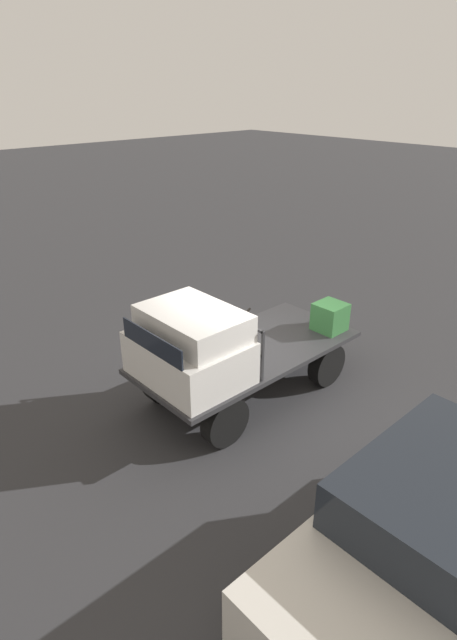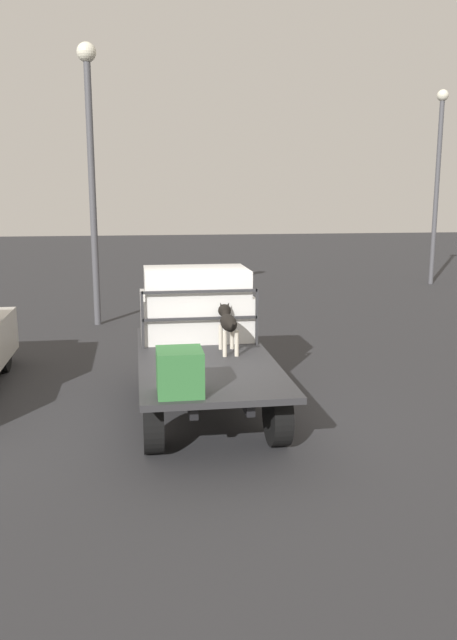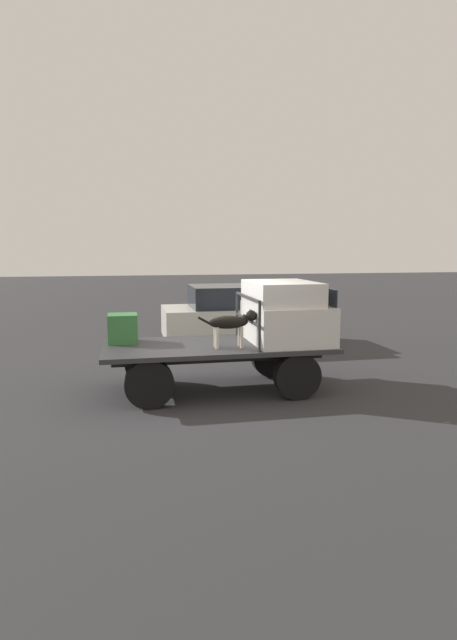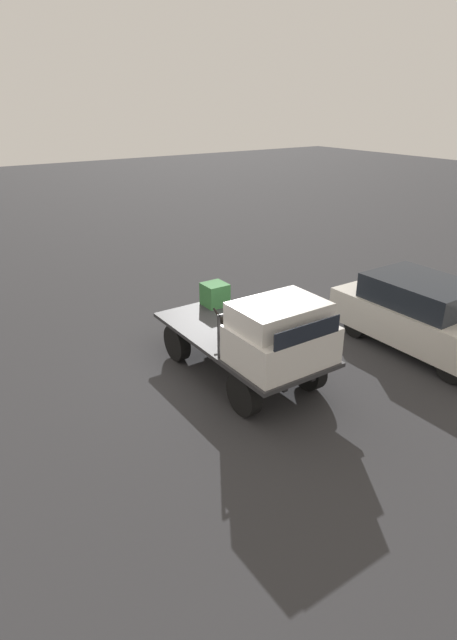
{
  "view_description": "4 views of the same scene",
  "coord_description": "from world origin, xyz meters",
  "px_view_note": "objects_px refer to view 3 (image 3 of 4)",
  "views": [
    {
      "loc": [
        5.42,
        5.39,
        5.06
      ],
      "look_at": [
        0.14,
        -0.36,
        1.35
      ],
      "focal_mm": 28.0,
      "sensor_mm": 36.0,
      "label": 1
    },
    {
      "loc": [
        -8.56,
        0.93,
        3.14
      ],
      "look_at": [
        0.14,
        -0.36,
        1.35
      ],
      "focal_mm": 35.0,
      "sensor_mm": 36.0,
      "label": 2
    },
    {
      "loc": [
        -1.57,
        -8.72,
        2.58
      ],
      "look_at": [
        0.14,
        -0.36,
        1.35
      ],
      "focal_mm": 28.0,
      "sensor_mm": 36.0,
      "label": 3
    },
    {
      "loc": [
        7.46,
        -5.3,
        5.26
      ],
      "look_at": [
        0.14,
        -0.36,
        1.35
      ],
      "focal_mm": 28.0,
      "sensor_mm": 36.0,
      "label": 4
    }
  ],
  "objects_px": {
    "flatbed_truck": "(217,357)",
    "dog": "(233,322)",
    "cargo_crate": "(123,328)",
    "parked_sedan": "(240,315)"
  },
  "relations": [
    {
      "from": "cargo_crate",
      "to": "dog",
      "type": "bearing_deg",
      "value": -23.92
    },
    {
      "from": "flatbed_truck",
      "to": "cargo_crate",
      "type": "distance_m",
      "value": 1.8
    },
    {
      "from": "flatbed_truck",
      "to": "cargo_crate",
      "type": "bearing_deg",
      "value": 164.22
    },
    {
      "from": "flatbed_truck",
      "to": "cargo_crate",
      "type": "relative_size",
      "value": 7.71
    },
    {
      "from": "cargo_crate",
      "to": "parked_sedan",
      "type": "relative_size",
      "value": 0.13
    },
    {
      "from": "dog",
      "to": "cargo_crate",
      "type": "relative_size",
      "value": 2.05
    },
    {
      "from": "flatbed_truck",
      "to": "dog",
      "type": "bearing_deg",
      "value": -59.22
    },
    {
      "from": "flatbed_truck",
      "to": "dog",
      "type": "relative_size",
      "value": 3.75
    },
    {
      "from": "cargo_crate",
      "to": "parked_sedan",
      "type": "xyz_separation_m",
      "value": [
        3.02,
        3.66,
        -0.32
      ]
    },
    {
      "from": "dog",
      "to": "parked_sedan",
      "type": "bearing_deg",
      "value": 61.11
    }
  ]
}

